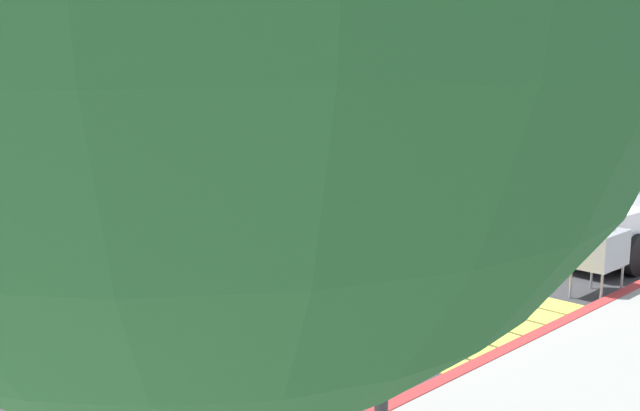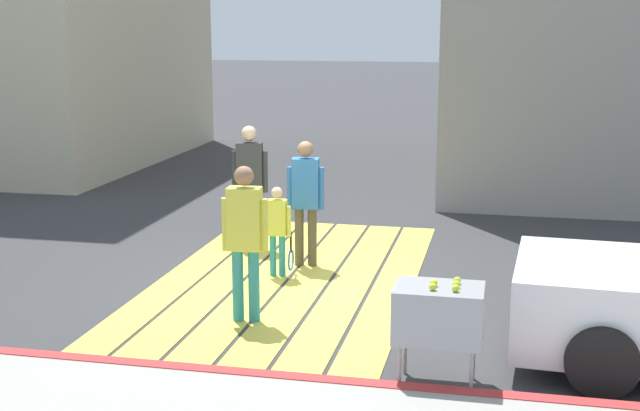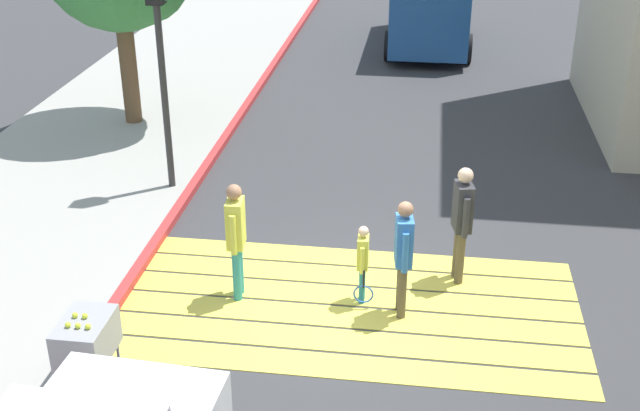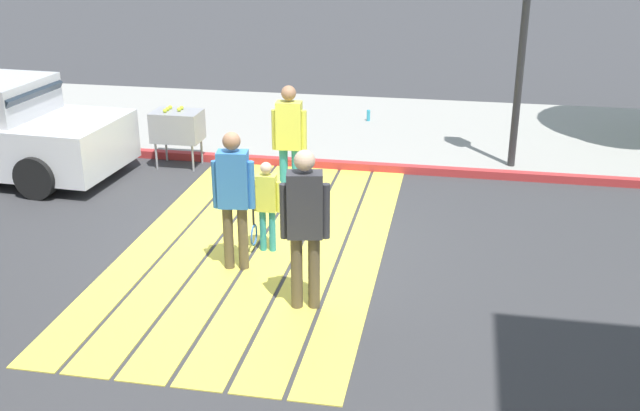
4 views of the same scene
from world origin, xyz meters
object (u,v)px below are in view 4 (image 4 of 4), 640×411
object	(u,v)px
pedestrian_adult_side	(289,136)
pedestrian_adult_lead	(305,219)
pedestrian_adult_trailing	(234,191)
tennis_ball_cart	(177,126)
water_bottle	(368,116)
pedestrian_child_with_racket	(266,203)

from	to	relation	value
pedestrian_adult_side	pedestrian_adult_lead	bearing A→B (deg)	15.84
pedestrian_adult_lead	pedestrian_adult_trailing	world-z (taller)	pedestrian_adult_lead
pedestrian_adult_trailing	pedestrian_adult_side	size ratio (longest dim) A/B	0.98
tennis_ball_cart	water_bottle	bearing A→B (deg)	137.12
water_bottle	pedestrian_adult_side	size ratio (longest dim) A/B	0.13
tennis_ball_cart	pedestrian_child_with_racket	bearing A→B (deg)	37.20
water_bottle	pedestrian_adult_lead	bearing A→B (deg)	2.06
water_bottle	pedestrian_adult_lead	distance (m)	7.50
tennis_ball_cart	pedestrian_child_with_racket	xyz separation A→B (m)	(3.05, 2.32, -0.03)
pedestrian_adult_trailing	pedestrian_child_with_racket	size ratio (longest dim) A/B	1.44
pedestrian_adult_trailing	pedestrian_child_with_racket	bearing A→B (deg)	156.94
tennis_ball_cart	pedestrian_adult_lead	xyz separation A→B (m)	(4.40, 3.10, 0.36)
water_bottle	pedestrian_child_with_racket	bearing A→B (deg)	-4.80
pedestrian_adult_trailing	pedestrian_child_with_racket	xyz separation A→B (m)	(-0.56, 0.24, -0.34)
tennis_ball_cart	pedestrian_adult_trailing	size ratio (longest dim) A/B	0.59
pedestrian_adult_lead	pedestrian_adult_trailing	bearing A→B (deg)	-127.72
water_bottle	pedestrian_adult_trailing	xyz separation A→B (m)	(6.66, -0.75, 0.77)
pedestrian_adult_lead	pedestrian_child_with_racket	xyz separation A→B (m)	(-1.34, -0.78, -0.39)
tennis_ball_cart	pedestrian_adult_trailing	xyz separation A→B (m)	(3.61, 2.08, 0.30)
pedestrian_adult_lead	pedestrian_adult_side	size ratio (longest dim) A/B	1.03
pedestrian_adult_side	pedestrian_adult_trailing	bearing A→B (deg)	-3.42
pedestrian_adult_lead	pedestrian_child_with_racket	distance (m)	1.60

